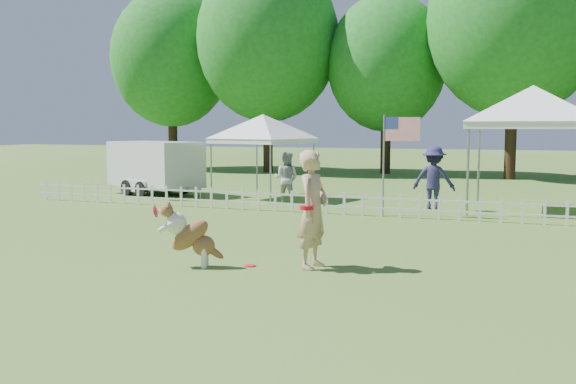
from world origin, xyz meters
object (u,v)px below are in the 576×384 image
object	(u,v)px
frisbee_on_turf	(250,266)
spectator_b	(434,179)
canopy_tent_left	(263,158)
handler	(313,210)
dog	(191,235)
canopy_tent_right	(531,150)
cargo_trailer	(155,168)
flag_pole	(383,165)
spectator_a	(286,178)

from	to	relation	value
frisbee_on_turf	spectator_b	world-z (taller)	spectator_b
canopy_tent_left	handler	bearing A→B (deg)	-48.05
dog	canopy_tent_right	bearing A→B (deg)	41.88
canopy_tent_left	cargo_trailer	bearing A→B (deg)	-161.60
frisbee_on_turf	dog	bearing A→B (deg)	-155.14
frisbee_on_turf	spectator_b	distance (m)	8.62
cargo_trailer	spectator_b	distance (m)	9.71
frisbee_on_turf	canopy_tent_right	distance (m)	10.34
cargo_trailer	spectator_b	xyz separation A→B (m)	(9.66, -0.98, -0.03)
handler	flag_pole	xyz separation A→B (m)	(-0.31, 6.76, 0.35)
cargo_trailer	spectator_b	size ratio (longest dim) A/B	2.36
handler	dog	world-z (taller)	handler
handler	canopy_tent_right	xyz separation A→B (m)	(3.34, 8.96, 0.72)
canopy_tent_left	spectator_a	world-z (taller)	canopy_tent_left
canopy_tent_right	cargo_trailer	xyz separation A→B (m)	(-12.17, 0.14, -0.76)
handler	spectator_a	xyz separation A→B (m)	(-3.60, 8.14, -0.19)
canopy_tent_left	flag_pole	xyz separation A→B (m)	(4.58, -2.61, -0.02)
canopy_tent_right	dog	bearing A→B (deg)	-117.79
canopy_tent_right	flag_pole	world-z (taller)	canopy_tent_right
dog	spectator_b	size ratio (longest dim) A/B	0.60
flag_pole	cargo_trailer	bearing A→B (deg)	169.42
frisbee_on_turf	canopy_tent_left	world-z (taller)	canopy_tent_left
canopy_tent_left	flag_pole	bearing A→B (deg)	-15.31
canopy_tent_right	handler	bearing A→B (deg)	-109.53
spectator_a	spectator_b	bearing A→B (deg)	179.02
dog	cargo_trailer	world-z (taller)	cargo_trailer
frisbee_on_turf	spectator_a	bearing A→B (deg)	106.93
frisbee_on_turf	spectator_a	xyz separation A→B (m)	(-2.55, 8.39, 0.79)
canopy_tent_right	spectator_a	bearing A→B (deg)	-172.29
handler	canopy_tent_right	world-z (taller)	canopy_tent_right
dog	canopy_tent_left	distance (m)	10.50
spectator_a	handler	bearing A→B (deg)	113.09
handler	cargo_trailer	bearing A→B (deg)	50.46
dog	spectator_b	bearing A→B (deg)	53.13
handler	canopy_tent_right	distance (m)	9.59
dog	canopy_tent_right	world-z (taller)	canopy_tent_right
dog	flag_pole	size ratio (longest dim) A/B	0.41
dog	canopy_tent_left	world-z (taller)	canopy_tent_left
canopy_tent_right	spectator_a	xyz separation A→B (m)	(-6.93, -0.83, -0.91)
spectator_b	spectator_a	bearing A→B (deg)	4.54
spectator_b	canopy_tent_left	bearing A→B (deg)	-7.65
dog	flag_pole	xyz separation A→B (m)	(1.62, 7.43, 0.79)
canopy_tent_left	spectator_b	world-z (taller)	canopy_tent_left
spectator_b	dog	bearing A→B (deg)	77.34
dog	spectator_b	world-z (taller)	spectator_b
canopy_tent_left	spectator_b	xyz separation A→B (m)	(5.71, -1.26, -0.44)
canopy_tent_left	cargo_trailer	size ratio (longest dim) A/B	0.63
frisbee_on_turf	canopy_tent_right	xyz separation A→B (m)	(4.38, 9.22, 1.70)
dog	flag_pole	world-z (taller)	flag_pole
handler	flag_pole	bearing A→B (deg)	8.93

